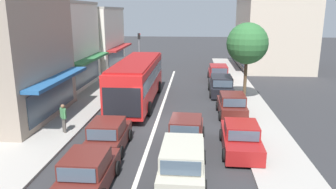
% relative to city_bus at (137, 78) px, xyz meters
% --- Properties ---
extents(ground_plane, '(140.00, 140.00, 0.00)m').
position_rel_city_bus_xyz_m(ground_plane, '(1.92, -4.45, -1.88)').
color(ground_plane, '#2D2D30').
extents(lane_centre_line, '(0.20, 28.00, 0.01)m').
position_rel_city_bus_xyz_m(lane_centre_line, '(1.92, -0.45, -1.88)').
color(lane_centre_line, silver).
rests_on(lane_centre_line, ground).
extents(sidewalk_left, '(5.20, 44.00, 0.14)m').
position_rel_city_bus_xyz_m(sidewalk_left, '(-4.88, 1.55, -1.81)').
color(sidewalk_left, '#A39E96').
rests_on(sidewalk_left, ground).
extents(kerb_right, '(2.80, 44.00, 0.12)m').
position_rel_city_bus_xyz_m(kerb_right, '(8.12, 1.55, -1.82)').
color(kerb_right, '#A39E96').
rests_on(kerb_right, ground).
extents(shopfront_mid_block, '(7.15, 8.67, 7.52)m').
position_rel_city_bus_xyz_m(shopfront_mid_block, '(-8.26, 4.21, 1.87)').
color(shopfront_mid_block, silver).
rests_on(shopfront_mid_block, ground).
extents(shopfront_far_end, '(8.21, 9.01, 7.12)m').
position_rel_city_bus_xyz_m(shopfront_far_end, '(-8.26, 13.32, 1.68)').
color(shopfront_far_end, silver).
rests_on(shopfront_far_end, ground).
extents(building_right_far, '(8.39, 11.97, 9.15)m').
position_rel_city_bus_xyz_m(building_right_far, '(13.40, 17.32, 2.69)').
color(building_right_far, beige).
rests_on(building_right_far, ground).
extents(city_bus, '(2.78, 10.87, 3.23)m').
position_rel_city_bus_xyz_m(city_bus, '(0.00, 0.00, 0.00)').
color(city_bus, red).
rests_on(city_bus, ground).
extents(hatchback_behind_bus_near, '(1.84, 3.71, 1.54)m').
position_rel_city_bus_xyz_m(hatchback_behind_bus_near, '(0.00, -8.50, -1.17)').
color(hatchback_behind_bus_near, '#561E19').
rests_on(hatchback_behind_bus_near, ground).
extents(wagon_adjacent_lane_lead, '(1.98, 4.52, 1.58)m').
position_rel_city_bus_xyz_m(wagon_adjacent_lane_lead, '(3.77, -11.12, -1.14)').
color(wagon_adjacent_lane_lead, '#B7B29E').
rests_on(wagon_adjacent_lane_lead, ground).
extents(hatchback_behind_bus_mid, '(1.95, 3.77, 1.54)m').
position_rel_city_bus_xyz_m(hatchback_behind_bus_mid, '(3.82, -7.69, -1.17)').
color(hatchback_behind_bus_mid, '#561E19').
rests_on(hatchback_behind_bus_mid, ground).
extents(hatchback_queue_gap_filler, '(1.83, 3.70, 1.54)m').
position_rel_city_bus_xyz_m(hatchback_queue_gap_filler, '(0.19, -12.26, -1.17)').
color(hatchback_queue_gap_filler, '#561E19').
rests_on(hatchback_queue_gap_filler, ground).
extents(parked_sedan_kerb_front, '(1.97, 4.24, 1.47)m').
position_rel_city_bus_xyz_m(parked_sedan_kerb_front, '(6.52, -8.16, -1.22)').
color(parked_sedan_kerb_front, maroon).
rests_on(parked_sedan_kerb_front, ground).
extents(parked_hatchback_kerb_second, '(1.86, 3.72, 1.54)m').
position_rel_city_bus_xyz_m(parked_hatchback_kerb_second, '(6.68, -2.56, -1.17)').
color(parked_hatchback_kerb_second, '#561E19').
rests_on(parked_hatchback_kerb_second, ground).
extents(parked_wagon_kerb_third, '(1.95, 4.50, 1.58)m').
position_rel_city_bus_xyz_m(parked_wagon_kerb_third, '(6.40, 3.11, -1.14)').
color(parked_wagon_kerb_third, black).
rests_on(parked_wagon_kerb_third, ground).
extents(parked_wagon_kerb_rear, '(1.95, 4.50, 1.58)m').
position_rel_city_bus_xyz_m(parked_wagon_kerb_rear, '(6.55, 8.67, -1.14)').
color(parked_wagon_kerb_rear, maroon).
rests_on(parked_wagon_kerb_rear, ground).
extents(traffic_light_downstreet, '(0.33, 0.24, 4.20)m').
position_rel_city_bus_xyz_m(traffic_light_downstreet, '(-2.35, 15.00, 0.97)').
color(traffic_light_downstreet, gray).
rests_on(traffic_light_downstreet, ground).
extents(street_tree_right, '(3.01, 3.01, 5.93)m').
position_rel_city_bus_xyz_m(street_tree_right, '(7.98, 0.86, 2.53)').
color(street_tree_right, brown).
rests_on(street_tree_right, ground).
extents(pedestrian_with_handbag_near, '(0.52, 0.58, 1.63)m').
position_rel_city_bus_xyz_m(pedestrian_with_handbag_near, '(-2.82, 8.69, -0.81)').
color(pedestrian_with_handbag_near, '#333338').
rests_on(pedestrian_with_handbag_near, sidewalk_left).
extents(pedestrian_browsing_midblock, '(0.64, 0.44, 1.63)m').
position_rel_city_bus_xyz_m(pedestrian_browsing_midblock, '(-3.12, 5.56, -0.81)').
color(pedestrian_browsing_midblock, '#333338').
rests_on(pedestrian_browsing_midblock, sidewalk_left).
extents(pedestrian_far_walker, '(0.42, 0.44, 1.63)m').
position_rel_city_bus_xyz_m(pedestrian_far_walker, '(-2.97, -6.75, -0.81)').
color(pedestrian_far_walker, '#4C4742').
rests_on(pedestrian_far_walker, sidewalk_left).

